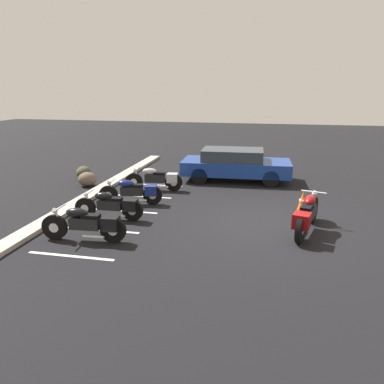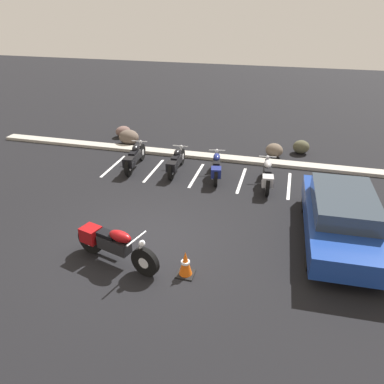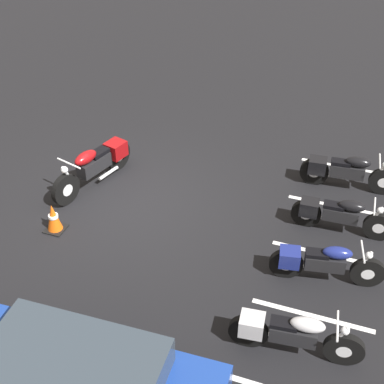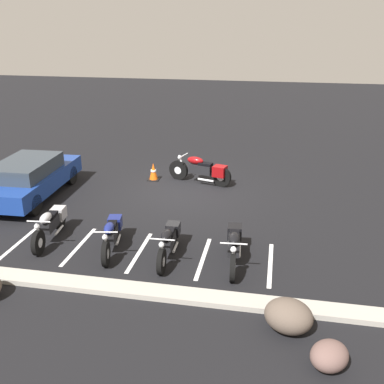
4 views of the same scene
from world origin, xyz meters
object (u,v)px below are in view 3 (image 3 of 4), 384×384
at_px(motorcycle_maroon_featured, 96,164).
at_px(parked_bike_2, 321,262).
at_px(parked_bike_1, 337,214).
at_px(parked_bike_0, 344,171).
at_px(parked_bike_3, 289,333).
at_px(traffic_cone, 54,218).

relative_size(motorcycle_maroon_featured, parked_bike_2, 1.15).
height_order(parked_bike_1, parked_bike_2, parked_bike_2).
distance_m(motorcycle_maroon_featured, parked_bike_1, 5.37).
bearing_deg(parked_bike_0, parked_bike_3, -97.54).
relative_size(parked_bike_2, traffic_cone, 3.23).
bearing_deg(parked_bike_3, traffic_cone, 158.58).
bearing_deg(parked_bike_0, parked_bike_2, -95.09).
relative_size(parked_bike_2, parked_bike_3, 0.97).
height_order(motorcycle_maroon_featured, parked_bike_3, motorcycle_maroon_featured).
bearing_deg(traffic_cone, parked_bike_0, 123.04).
height_order(motorcycle_maroon_featured, traffic_cone, motorcycle_maroon_featured).
distance_m(parked_bike_0, parked_bike_2, 3.10).
relative_size(motorcycle_maroon_featured, parked_bike_0, 1.09).
bearing_deg(traffic_cone, motorcycle_maroon_featured, 178.91).
height_order(parked_bike_1, traffic_cone, parked_bike_1).
bearing_deg(motorcycle_maroon_featured, traffic_cone, 14.68).
distance_m(parked_bike_2, parked_bike_3, 1.79).
xyz_separation_m(parked_bike_0, parked_bike_3, (4.88, -0.27, -0.01)).
bearing_deg(parked_bike_1, traffic_cone, -162.64).
xyz_separation_m(motorcycle_maroon_featured, parked_bike_0, (-1.67, 5.32, -0.05)).
bearing_deg(parked_bike_0, traffic_cone, -151.29).
relative_size(motorcycle_maroon_featured, parked_bike_3, 1.11).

